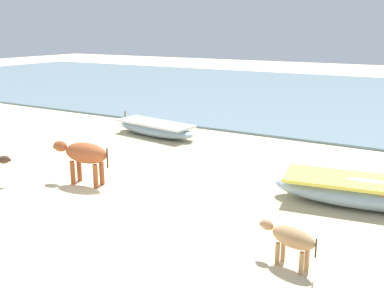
{
  "coord_description": "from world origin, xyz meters",
  "views": [
    {
      "loc": [
        5.2,
        -5.68,
        3.44
      ],
      "look_at": [
        -0.21,
        3.64,
        0.6
      ],
      "focal_mm": 41.28,
      "sensor_mm": 36.0,
      "label": 1
    }
  ],
  "objects_px": {
    "fishing_boat_1": "(155,128)",
    "calf_far_tan": "(291,238)",
    "fishing_boat_0": "(365,192)",
    "cow_adult_rust": "(84,154)"
  },
  "relations": [
    {
      "from": "cow_adult_rust",
      "to": "calf_far_tan",
      "type": "xyz_separation_m",
      "value": [
        5.16,
        -1.16,
        -0.24
      ]
    },
    {
      "from": "fishing_boat_1",
      "to": "calf_far_tan",
      "type": "xyz_separation_m",
      "value": [
        6.42,
        -5.76,
        0.2
      ]
    },
    {
      "from": "cow_adult_rust",
      "to": "calf_far_tan",
      "type": "height_order",
      "value": "cow_adult_rust"
    },
    {
      "from": "calf_far_tan",
      "to": "cow_adult_rust",
      "type": "bearing_deg",
      "value": 1.56
    },
    {
      "from": "cow_adult_rust",
      "to": "calf_far_tan",
      "type": "relative_size",
      "value": 1.56
    },
    {
      "from": "fishing_boat_0",
      "to": "fishing_boat_1",
      "type": "bearing_deg",
      "value": 149.71
    },
    {
      "from": "fishing_boat_0",
      "to": "fishing_boat_1",
      "type": "height_order",
      "value": "fishing_boat_0"
    },
    {
      "from": "fishing_boat_1",
      "to": "cow_adult_rust",
      "type": "bearing_deg",
      "value": 114.23
    },
    {
      "from": "fishing_boat_1",
      "to": "calf_far_tan",
      "type": "height_order",
      "value": "fishing_boat_1"
    },
    {
      "from": "calf_far_tan",
      "to": "fishing_boat_1",
      "type": "bearing_deg",
      "value": -27.61
    }
  ]
}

